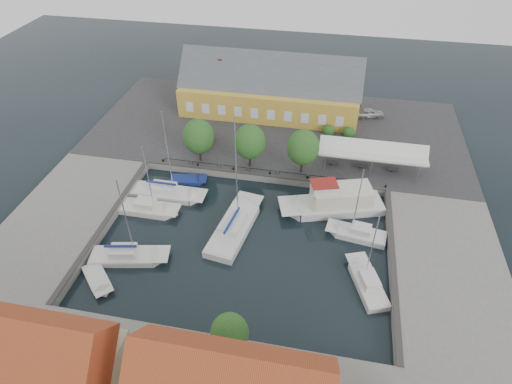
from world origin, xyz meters
TOP-DOWN VIEW (x-y plane):
  - ground at (0.00, 0.00)m, footprint 140.00×140.00m
  - north_quay at (0.00, 23.00)m, footprint 56.00×26.00m
  - west_quay at (-22.00, -2.00)m, footprint 12.00×24.00m
  - east_quay at (22.00, -2.00)m, footprint 12.00×24.00m
  - quay_edge_fittings at (0.02, 4.75)m, footprint 56.00×24.72m
  - warehouse at (-2.60, 28.36)m, footprint 28.56×14.00m
  - tent_canopy at (14.00, 14.50)m, footprint 14.00×4.00m
  - quay_trees at (-2.00, 12.00)m, footprint 18.20×4.20m
  - car_silver at (14.16, 28.91)m, footprint 4.74×2.83m
  - car_red at (-9.77, 15.97)m, footprint 1.73×4.69m
  - center_sailboat at (-1.47, 0.41)m, footprint 4.96×11.65m
  - trawler at (9.87, 6.43)m, footprint 13.29×7.38m
  - east_boat_a at (12.67, 2.10)m, footprint 7.13×3.28m
  - east_boat_c at (13.72, -4.89)m, footprint 4.68×7.56m
  - west_boat_a at (-11.46, 4.93)m, footprint 9.89×2.92m
  - west_boat_b at (-12.58, 1.61)m, footprint 7.45×2.59m
  - west_boat_d at (-11.83, -6.19)m, footprint 8.91×4.20m
  - launch_sw at (-13.66, -9.66)m, footprint 4.83×4.82m
  - launch_nw at (-9.80, 8.28)m, footprint 5.19×2.74m

SIDE VIEW (x-z plane):
  - ground at x=0.00m, z-range 0.00..0.00m
  - launch_nw at x=-9.80m, z-range -0.35..0.53m
  - launch_sw at x=-13.66m, z-range -0.40..0.58m
  - east_boat_c at x=13.72m, z-range -4.51..5.03m
  - west_boat_b at x=-12.58m, z-range -4.86..5.38m
  - east_boat_a at x=12.67m, z-range -4.73..5.25m
  - west_boat_d at x=-11.83m, z-range -5.49..6.03m
  - west_boat_a at x=-11.46m, z-range -6.14..6.68m
  - center_sailboat at x=-1.47m, z-range -7.23..7.95m
  - north_quay at x=0.00m, z-range 0.00..1.00m
  - west_quay at x=-22.00m, z-range 0.00..1.00m
  - east_quay at x=22.00m, z-range 0.00..1.00m
  - trawler at x=9.87m, z-range -1.48..3.52m
  - quay_edge_fittings at x=0.02m, z-range 0.86..1.26m
  - car_silver at x=14.16m, z-range 1.00..2.51m
  - car_red at x=-9.77m, z-range 1.00..2.53m
  - tent_canopy at x=14.00m, z-range 2.27..5.10m
  - warehouse at x=-2.60m, z-range -0.35..9.20m
  - quay_trees at x=-2.00m, z-range 1.73..8.03m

